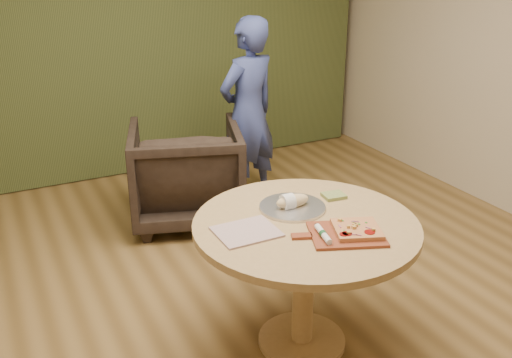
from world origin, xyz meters
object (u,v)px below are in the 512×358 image
object	(u,v)px
bread_roll	(291,201)
person_standing	(248,113)
serving_tray	(292,207)
flatbread_pizza	(357,229)
armchair	(186,169)
pedestal_table	(305,246)
cutlery_roll	(323,234)
pizza_paddle	(344,234)

from	to	relation	value
bread_roll	person_standing	bearing A→B (deg)	71.36
serving_tray	bread_roll	size ratio (longest dim) A/B	1.84
flatbread_pizza	person_standing	bearing A→B (deg)	78.38
armchair	flatbread_pizza	bearing A→B (deg)	112.78
serving_tray	person_standing	distance (m)	1.77
pedestal_table	flatbread_pizza	world-z (taller)	flatbread_pizza
bread_roll	cutlery_roll	bearing A→B (deg)	-95.61
cutlery_roll	armchair	bearing A→B (deg)	102.63
person_standing	flatbread_pizza	bearing A→B (deg)	61.18
cutlery_roll	armchair	size ratio (longest dim) A/B	0.23
serving_tray	armchair	world-z (taller)	armchair
flatbread_pizza	person_standing	size ratio (longest dim) A/B	0.18
pizza_paddle	flatbread_pizza	xyz separation A→B (m)	(0.06, -0.01, 0.02)
pizza_paddle	armchair	xyz separation A→B (m)	(-0.10, 1.96, -0.32)
serving_tray	bread_roll	xyz separation A→B (m)	(-0.01, 0.00, 0.04)
armchair	pizza_paddle	bearing A→B (deg)	110.99
pedestal_table	person_standing	world-z (taller)	person_standing
person_standing	armchair	bearing A→B (deg)	-7.46
bread_roll	person_standing	world-z (taller)	person_standing
armchair	person_standing	world-z (taller)	person_standing
cutlery_roll	bread_roll	bearing A→B (deg)	97.30
bread_roll	armchair	bearing A→B (deg)	90.96
serving_tray	person_standing	bearing A→B (deg)	71.64
pedestal_table	bread_roll	world-z (taller)	bread_roll
armchair	person_standing	distance (m)	0.69
pedestal_table	serving_tray	bearing A→B (deg)	83.47
pedestal_table	bread_roll	xyz separation A→B (m)	(0.01, 0.17, 0.18)
flatbread_pizza	bread_roll	world-z (taller)	bread_roll
flatbread_pizza	bread_roll	distance (m)	0.42
pedestal_table	armchair	bearing A→B (deg)	90.51
pizza_paddle	bread_roll	world-z (taller)	bread_roll
pizza_paddle	serving_tray	xyz separation A→B (m)	(-0.07, 0.38, -0.00)
flatbread_pizza	bread_roll	bearing A→B (deg)	109.51
pizza_paddle	serving_tray	distance (m)	0.39
pedestal_table	cutlery_roll	world-z (taller)	cutlery_roll
pedestal_table	armchair	xyz separation A→B (m)	(-0.02, 1.75, -0.18)
pedestal_table	pizza_paddle	distance (m)	0.27
flatbread_pizza	person_standing	distance (m)	2.12
pizza_paddle	serving_tray	size ratio (longest dim) A/B	1.33
cutlery_roll	pedestal_table	bearing A→B (deg)	95.55
flatbread_pizza	armchair	xyz separation A→B (m)	(-0.17, 1.98, -0.34)
pizza_paddle	flatbread_pizza	size ratio (longest dim) A/B	1.66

